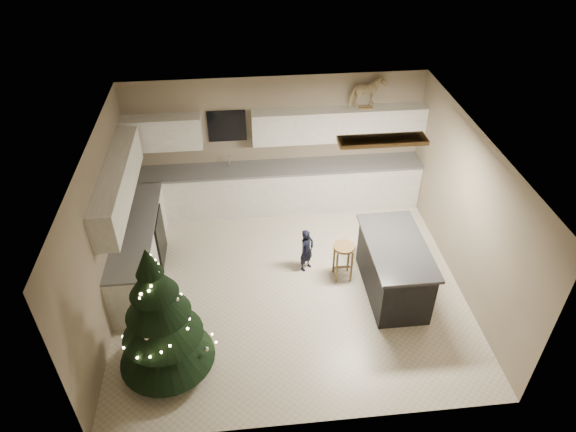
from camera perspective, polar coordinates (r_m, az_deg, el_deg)
The scene contains 8 objects.
ground_plane at distance 8.56m, azimuth 0.25°, elevation -7.59°, with size 5.50×5.50×0.00m, color beige.
room_shell at distance 7.44m, azimuth 0.46°, elevation 2.12°, with size 5.52×5.02×2.61m.
cabinetry at distance 9.33m, azimuth -6.41°, elevation 2.46°, with size 5.50×3.20×2.00m.
island at distance 8.31m, azimuth 11.66°, elevation -5.67°, with size 0.90×1.70×0.95m.
bar_stool at distance 8.41m, azimuth 6.18°, elevation -4.18°, with size 0.35×0.35×0.66m.
christmas_tree at distance 7.00m, azimuth -13.94°, elevation -11.48°, with size 1.34×1.30×2.14m.
toddler at distance 8.59m, azimuth 2.09°, elevation -3.82°, with size 0.29×0.19×0.80m, color black.
rocking_horse at distance 9.47m, azimuth 8.78°, elevation 13.38°, with size 0.70×0.48×0.56m.
Camera 1 is at (-0.68, -6.09, 5.97)m, focal length 32.00 mm.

